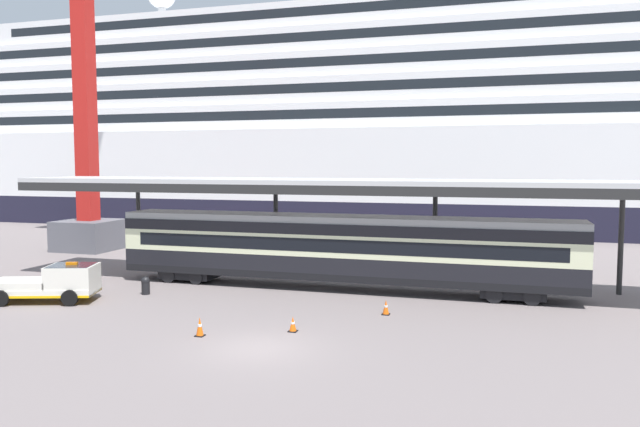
% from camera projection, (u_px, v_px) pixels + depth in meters
% --- Properties ---
extents(ground_plane, '(400.00, 400.00, 0.00)m').
position_uv_depth(ground_plane, '(258.00, 349.00, 23.12)').
color(ground_plane, slate).
extents(cruise_ship, '(164.49, 25.19, 32.06)m').
position_uv_depth(cruise_ship, '(539.00, 128.00, 66.37)').
color(cruise_ship, black).
rests_on(cruise_ship, ground).
extents(platform_canopy, '(39.12, 5.63, 6.10)m').
position_uv_depth(platform_canopy, '(342.00, 184.00, 33.93)').
color(platform_canopy, beige).
rests_on(platform_canopy, ground).
extents(train_carriage, '(25.53, 2.81, 4.11)m').
position_uv_depth(train_carriage, '(340.00, 248.00, 33.83)').
color(train_carriage, black).
rests_on(train_carriage, ground).
extents(service_truck, '(5.57, 3.57, 2.02)m').
position_uv_depth(service_truck, '(54.00, 282.00, 30.87)').
color(service_truck, silver).
rests_on(service_truck, ground).
extents(traffic_cone_near, '(0.36, 0.36, 0.70)m').
position_uv_depth(traffic_cone_near, '(386.00, 307.00, 28.25)').
color(traffic_cone_near, black).
rests_on(traffic_cone_near, ground).
extents(traffic_cone_mid, '(0.36, 0.36, 0.78)m').
position_uv_depth(traffic_cone_mid, '(200.00, 327.00, 24.75)').
color(traffic_cone_mid, black).
rests_on(traffic_cone_mid, ground).
extents(traffic_cone_far, '(0.36, 0.36, 0.64)m').
position_uv_depth(traffic_cone_far, '(293.00, 324.00, 25.41)').
color(traffic_cone_far, black).
rests_on(traffic_cone_far, ground).
extents(dockside_crane, '(9.44, 4.40, 58.54)m').
position_uv_depth(dockside_crane, '(85.00, 16.00, 47.77)').
color(dockside_crane, '#595960').
rests_on(dockside_crane, ground).
extents(quay_bollard, '(0.48, 0.48, 0.96)m').
position_uv_depth(quay_bollard, '(146.00, 285.00, 32.63)').
color(quay_bollard, black).
rests_on(quay_bollard, ground).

